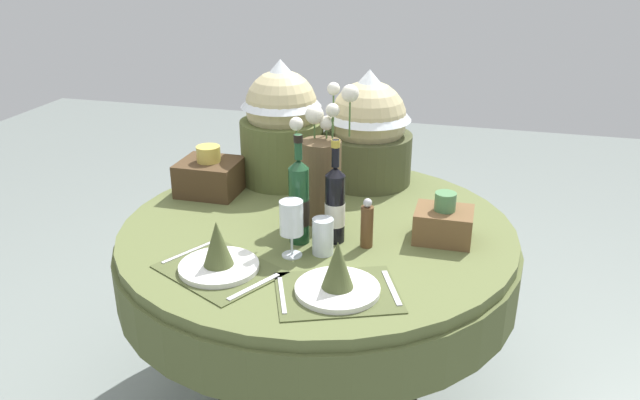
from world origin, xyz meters
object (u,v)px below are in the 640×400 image
place_setting_left (218,256)px  wine_glass_left (291,219)px  wine_bottle_left (299,201)px  tumbler_near_left (323,236)px  wine_bottle_centre (335,204)px  gift_tub_back_centre (368,125)px  place_setting_right (338,278)px  dining_table (318,261)px  pepper_mill (367,225)px  woven_basket_side_left (210,175)px  woven_basket_side_right (444,223)px  flower_vase (321,171)px  gift_tub_back_left (282,119)px

place_setting_left → wine_glass_left: size_ratio=2.29×
wine_bottle_left → tumbler_near_left: wine_bottle_left is taller
wine_bottle_centre → gift_tub_back_centre: bearing=90.4°
tumbler_near_left → place_setting_right: bearing=-65.6°
dining_table → pepper_mill: size_ratio=8.29×
woven_basket_side_left → pepper_mill: bearing=-23.8°
wine_bottle_centre → tumbler_near_left: (-0.01, -0.10, -0.07)m
place_setting_right → woven_basket_side_right: (0.25, 0.42, 0.01)m
flower_vase → place_setting_left: bearing=-114.5°
dining_table → place_setting_right: 0.49m
place_setting_left → gift_tub_back_left: size_ratio=0.86×
gift_tub_back_left → woven_basket_side_left: gift_tub_back_left is taller
woven_basket_side_left → wine_bottle_left: bearing=-35.0°
wine_bottle_centre → place_setting_left: bearing=-135.3°
dining_table → gift_tub_back_centre: 0.60m
flower_vase → woven_basket_side_right: size_ratio=2.52×
place_setting_left → wine_bottle_left: bearing=54.4°
dining_table → tumbler_near_left: 0.29m
dining_table → woven_basket_side_left: (-0.48, 0.18, 0.21)m
wine_bottle_left → place_setting_left: bearing=-125.6°
flower_vase → wine_bottle_left: 0.20m
dining_table → woven_basket_side_left: 0.55m
place_setting_left → wine_bottle_left: wine_bottle_left is taller
flower_vase → woven_basket_side_right: 0.45m
dining_table → tumbler_near_left: (0.07, -0.20, 0.20)m
place_setting_left → woven_basket_side_left: woven_basket_side_left is taller
dining_table → wine_bottle_left: bearing=-99.9°
wine_bottle_centre → tumbler_near_left: bearing=-98.6°
gift_tub_back_centre → gift_tub_back_left: bearing=-166.1°
wine_bottle_left → wine_glass_left: (0.01, -0.10, -0.02)m
wine_bottle_left → pepper_mill: wine_bottle_left is taller
tumbler_near_left → gift_tub_back_left: 0.69m
wine_glass_left → flower_vase: bearing=86.8°
place_setting_left → gift_tub_back_centre: size_ratio=0.93×
wine_glass_left → pepper_mill: wine_glass_left is taller
place_setting_left → woven_basket_side_left: 0.63m
dining_table → woven_basket_side_left: size_ratio=6.10×
gift_tub_back_left → woven_basket_side_right: size_ratio=2.65×
place_setting_left → wine_bottle_left: 0.32m
woven_basket_side_right → wine_bottle_centre: bearing=-163.6°
flower_vase → gift_tub_back_centre: size_ratio=1.03×
wine_bottle_left → gift_tub_back_centre: size_ratio=0.80×
gift_tub_back_left → woven_basket_side_right: gift_tub_back_left is taller
wine_glass_left → gift_tub_back_left: gift_tub_back_left is taller
wine_bottle_centre → woven_basket_side_right: wine_bottle_centre is taller
place_setting_left → tumbler_near_left: 0.33m
pepper_mill → flower_vase: bearing=139.2°
flower_vase → gift_tub_back_left: bearing=127.1°
place_setting_right → tumbler_near_left: 0.24m
gift_tub_back_centre → flower_vase: bearing=-101.5°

